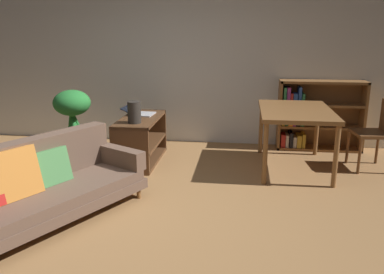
{
  "coord_description": "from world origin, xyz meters",
  "views": [
    {
      "loc": [
        0.98,
        -3.37,
        1.72
      ],
      "look_at": [
        0.45,
        0.75,
        0.59
      ],
      "focal_mm": 36.96,
      "sensor_mm": 36.0,
      "label": 1
    }
  ],
  "objects_px": {
    "potted_floor_plant": "(73,118)",
    "dining_chair_near": "(377,130)",
    "open_laptop": "(140,113)",
    "media_console": "(141,140)",
    "fabric_couch": "(33,187)",
    "desk_speaker": "(134,112)",
    "bookshelf": "(313,116)",
    "dining_table": "(295,115)"
  },
  "relations": [
    {
      "from": "potted_floor_plant",
      "to": "dining_chair_near",
      "type": "distance_m",
      "value": 3.86
    },
    {
      "from": "open_laptop",
      "to": "media_console",
      "type": "bearing_deg",
      "value": -74.93
    },
    {
      "from": "fabric_couch",
      "to": "potted_floor_plant",
      "type": "xyz_separation_m",
      "value": [
        -0.29,
        1.59,
        0.29
      ]
    },
    {
      "from": "desk_speaker",
      "to": "bookshelf",
      "type": "distance_m",
      "value": 2.68
    },
    {
      "from": "fabric_couch",
      "to": "potted_floor_plant",
      "type": "relative_size",
      "value": 2.11
    },
    {
      "from": "desk_speaker",
      "to": "dining_table",
      "type": "bearing_deg",
      "value": 8.26
    },
    {
      "from": "potted_floor_plant",
      "to": "dining_table",
      "type": "xyz_separation_m",
      "value": [
        2.82,
        0.23,
        0.06
      ]
    },
    {
      "from": "media_console",
      "to": "dining_chair_near",
      "type": "bearing_deg",
      "value": 1.65
    },
    {
      "from": "potted_floor_plant",
      "to": "bookshelf",
      "type": "height_order",
      "value": "bookshelf"
    },
    {
      "from": "media_console",
      "to": "dining_table",
      "type": "xyz_separation_m",
      "value": [
        2.0,
        -0.02,
        0.4
      ]
    },
    {
      "from": "fabric_couch",
      "to": "dining_chair_near",
      "type": "distance_m",
      "value": 4.05
    },
    {
      "from": "fabric_couch",
      "to": "potted_floor_plant",
      "type": "height_order",
      "value": "potted_floor_plant"
    },
    {
      "from": "dining_table",
      "to": "desk_speaker",
      "type": "bearing_deg",
      "value": -171.74
    },
    {
      "from": "desk_speaker",
      "to": "dining_chair_near",
      "type": "relative_size",
      "value": 0.31
    },
    {
      "from": "dining_table",
      "to": "potted_floor_plant",
      "type": "bearing_deg",
      "value": -175.25
    },
    {
      "from": "dining_table",
      "to": "dining_chair_near",
      "type": "bearing_deg",
      "value": 6.21
    },
    {
      "from": "dining_table",
      "to": "bookshelf",
      "type": "relative_size",
      "value": 1.08
    },
    {
      "from": "desk_speaker",
      "to": "bookshelf",
      "type": "height_order",
      "value": "bookshelf"
    },
    {
      "from": "dining_table",
      "to": "media_console",
      "type": "bearing_deg",
      "value": 179.29
    },
    {
      "from": "fabric_couch",
      "to": "bookshelf",
      "type": "distance_m",
      "value": 4.01
    },
    {
      "from": "media_console",
      "to": "bookshelf",
      "type": "xyz_separation_m",
      "value": [
        2.39,
        0.91,
        0.2
      ]
    },
    {
      "from": "potted_floor_plant",
      "to": "media_console",
      "type": "bearing_deg",
      "value": 17.61
    },
    {
      "from": "media_console",
      "to": "desk_speaker",
      "type": "xyz_separation_m",
      "value": [
        0.01,
        -0.31,
        0.45
      ]
    },
    {
      "from": "desk_speaker",
      "to": "dining_chair_near",
      "type": "distance_m",
      "value": 3.05
    },
    {
      "from": "fabric_couch",
      "to": "dining_chair_near",
      "type": "xyz_separation_m",
      "value": [
        3.55,
        1.93,
        0.16
      ]
    },
    {
      "from": "dining_chair_near",
      "to": "open_laptop",
      "type": "bearing_deg",
      "value": 178.06
    },
    {
      "from": "desk_speaker",
      "to": "dining_table",
      "type": "relative_size",
      "value": 0.2
    },
    {
      "from": "fabric_couch",
      "to": "bookshelf",
      "type": "bearing_deg",
      "value": 43.46
    },
    {
      "from": "media_console",
      "to": "potted_floor_plant",
      "type": "height_order",
      "value": "potted_floor_plant"
    },
    {
      "from": "open_laptop",
      "to": "dining_table",
      "type": "xyz_separation_m",
      "value": [
        2.05,
        -0.22,
        0.07
      ]
    },
    {
      "from": "desk_speaker",
      "to": "media_console",
      "type": "bearing_deg",
      "value": 92.38
    },
    {
      "from": "potted_floor_plant",
      "to": "dining_table",
      "type": "height_order",
      "value": "potted_floor_plant"
    },
    {
      "from": "dining_table",
      "to": "dining_chair_near",
      "type": "distance_m",
      "value": 1.05
    },
    {
      "from": "dining_table",
      "to": "fabric_couch",
      "type": "bearing_deg",
      "value": -144.19
    },
    {
      "from": "desk_speaker",
      "to": "potted_floor_plant",
      "type": "distance_m",
      "value": 0.84
    },
    {
      "from": "fabric_couch",
      "to": "potted_floor_plant",
      "type": "bearing_deg",
      "value": 100.45
    },
    {
      "from": "desk_speaker",
      "to": "potted_floor_plant",
      "type": "xyz_separation_m",
      "value": [
        -0.83,
        0.05,
        -0.11
      ]
    },
    {
      "from": "open_laptop",
      "to": "desk_speaker",
      "type": "height_order",
      "value": "desk_speaker"
    },
    {
      "from": "potted_floor_plant",
      "to": "fabric_couch",
      "type": "bearing_deg",
      "value": -79.55
    },
    {
      "from": "dining_table",
      "to": "open_laptop",
      "type": "bearing_deg",
      "value": 174.0
    },
    {
      "from": "open_laptop",
      "to": "bookshelf",
      "type": "bearing_deg",
      "value": 16.45
    },
    {
      "from": "potted_floor_plant",
      "to": "dining_table",
      "type": "relative_size",
      "value": 0.75
    }
  ]
}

